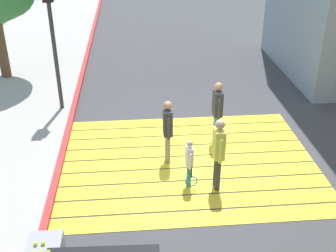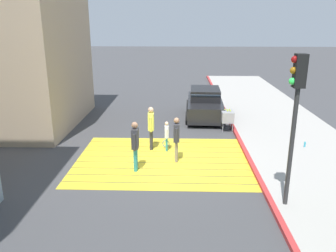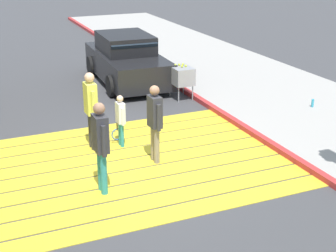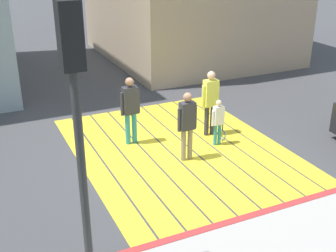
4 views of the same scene
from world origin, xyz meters
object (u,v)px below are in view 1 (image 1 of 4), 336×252
at_px(traffic_light_corner, 51,15).
at_px(pedestrian_adult_trailing, 168,128).
at_px(pedestrian_adult_lead, 218,150).
at_px(pedestrian_child_with_racket, 189,161).
at_px(pedestrian_adult_side, 217,108).

xyz_separation_m(traffic_light_corner, pedestrian_adult_trailing, (3.05, -3.21, -2.06)).
relative_size(pedestrian_adult_lead, pedestrian_child_with_racket, 1.45).
relative_size(pedestrian_adult_lead, pedestrian_adult_trailing, 1.05).
distance_m(pedestrian_adult_lead, pedestrian_adult_trailing, 1.59).
distance_m(pedestrian_adult_lead, pedestrian_child_with_racket, 0.73).
bearing_deg(pedestrian_adult_side, traffic_light_corner, 152.20).
relative_size(traffic_light_corner, pedestrian_child_with_racket, 3.49).
bearing_deg(pedestrian_child_with_racket, pedestrian_adult_lead, -10.96).
height_order(pedestrian_adult_lead, pedestrian_adult_trailing, pedestrian_adult_lead).
distance_m(pedestrian_adult_trailing, pedestrian_child_with_racket, 1.20).
bearing_deg(pedestrian_adult_side, pedestrian_adult_trailing, -148.28).
bearing_deg(pedestrian_adult_lead, pedestrian_adult_side, 79.72).
bearing_deg(pedestrian_adult_lead, pedestrian_child_with_racket, 169.04).
bearing_deg(traffic_light_corner, pedestrian_adult_lead, -47.38).
relative_size(traffic_light_corner, pedestrian_adult_trailing, 2.52).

